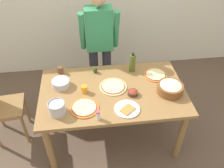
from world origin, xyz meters
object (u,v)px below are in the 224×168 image
popcorn_bowl (170,88)px  avocado (95,70)px  small_sauce_bowl (133,93)px  cup_orange (84,89)px  mixing_bowl_steel (61,83)px  cup_small_brown (60,70)px  salt_shaker (98,115)px  pizza_raw_on_board (113,87)px  pizza_second_cooked (155,75)px  steel_pot (57,108)px  plate_with_slice (127,109)px  olive_oil_bottle (132,63)px  pizza_cooked_on_tray (84,108)px  person_cook (99,42)px  dining_table (113,96)px

popcorn_bowl → avocado: bearing=150.1°
small_sauce_bowl → cup_orange: bearing=168.7°
mixing_bowl_steel → cup_small_brown: bearing=93.7°
salt_shaker → pizza_raw_on_board: bearing=65.8°
pizza_second_cooked → salt_shaker: bearing=-140.2°
pizza_second_cooked → steel_pot: 1.22m
plate_with_slice → olive_oil_bottle: 0.67m
mixing_bowl_steel → avocado: size_ratio=2.86×
popcorn_bowl → pizza_cooked_on_tray: bearing=-171.7°
pizza_raw_on_board → avocado: avocado is taller
steel_pot → cup_small_brown: 0.66m
pizza_second_cooked → plate_with_slice: bearing=-129.7°
pizza_second_cooked → avocado: avocado is taller
popcorn_bowl → pizza_second_cooked: bearing=104.0°
plate_with_slice → steel_pot: size_ratio=1.50×
small_sauce_bowl → pizza_cooked_on_tray: bearing=-164.6°
cup_orange → person_cook: bearing=72.8°
mixing_bowl_steel → small_sauce_bowl: bearing=-17.1°
small_sauce_bowl → popcorn_bowl: bearing=-1.1°
pizza_second_cooked → cup_small_brown: 1.14m
person_cook → cup_orange: bearing=-107.2°
plate_with_slice → dining_table: bearing=109.5°
popcorn_bowl → avocado: popcorn_bowl is taller
dining_table → salt_shaker: 0.47m
steel_pot → pizza_cooked_on_tray: bearing=6.0°
small_sauce_bowl → cup_small_brown: 0.93m
dining_table → olive_oil_bottle: olive_oil_bottle is taller
popcorn_bowl → small_sauce_bowl: popcorn_bowl is taller
popcorn_bowl → olive_oil_bottle: bearing=127.7°
person_cook → cup_small_brown: size_ratio=19.06×
small_sauce_bowl → cup_small_brown: (-0.79, 0.49, 0.01)m
steel_pot → cup_small_brown: bearing=89.8°
dining_table → cup_small_brown: 0.71m
dining_table → pizza_cooked_on_tray: (-0.32, -0.24, 0.10)m
mixing_bowl_steel → small_sauce_bowl: 0.81m
avocado → person_cook: bearing=77.6°
dining_table → pizza_raw_on_board: 0.11m
pizza_second_cooked → olive_oil_bottle: 0.31m
olive_oil_bottle → pizza_cooked_on_tray: bearing=-136.3°
dining_table → olive_oil_bottle: bearing=49.9°
plate_with_slice → salt_shaker: (-0.30, -0.09, 0.04)m
pizza_cooked_on_tray → plate_with_slice: 0.43m
avocado → pizza_second_cooked: bearing=-11.4°
person_cook → popcorn_bowl: person_cook is taller
mixing_bowl_steel → popcorn_bowl: bearing=-11.8°
pizza_second_cooked → cup_orange: size_ratio=3.23×
mixing_bowl_steel → steel_pot: (-0.02, -0.41, 0.03)m
dining_table → steel_pot: bearing=-155.4°
olive_oil_bottle → salt_shaker: (-0.47, -0.73, -0.06)m
person_cook → avocado: (-0.09, -0.41, -0.14)m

